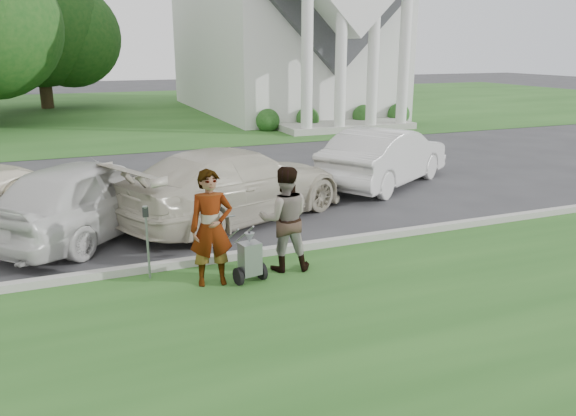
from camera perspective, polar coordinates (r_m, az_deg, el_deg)
ground at (r=9.90m, az=-1.05°, el=-5.89°), size 120.00×120.00×0.00m
grass_strip at (r=7.45m, az=7.45°, el=-13.83°), size 80.00×7.00×0.01m
church_lawn at (r=35.93m, az=-16.79°, el=9.46°), size 80.00×30.00×0.01m
curb at (r=10.36m, az=-2.14°, el=-4.45°), size 80.00×0.18×0.15m
church at (r=34.07m, az=-0.79°, el=19.80°), size 9.19×19.00×24.10m
tree_back at (r=38.60m, az=-24.00°, el=16.24°), size 9.61×7.60×8.89m
striping_cart at (r=9.13m, az=-3.92°, el=-5.23°), size 0.57×1.04×0.92m
person_left at (r=8.92m, az=-7.80°, el=-2.14°), size 0.74×0.53×1.88m
person_right at (r=9.44m, az=-0.36°, el=-1.20°), size 1.01×0.86×1.80m
parking_meter_near at (r=9.37m, az=-14.14°, el=-2.55°), size 0.09×0.08×1.26m
car_b at (r=11.97m, az=-19.31°, el=1.13°), size 4.68×4.70×1.61m
car_c at (r=12.38m, az=-5.34°, el=2.43°), size 5.94×4.32×1.60m
car_d at (r=15.75m, az=9.86°, el=5.17°), size 4.97×4.00×1.59m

